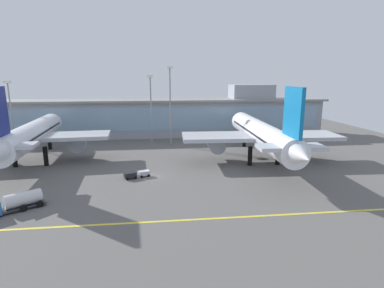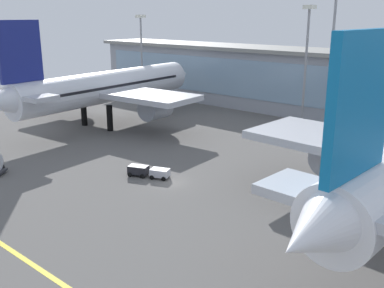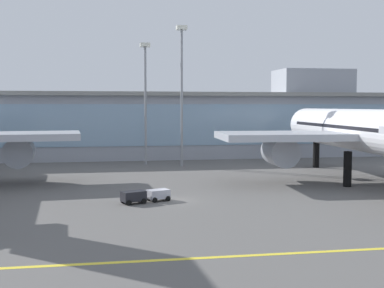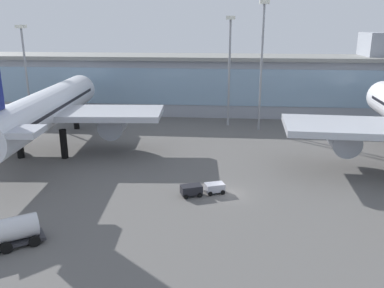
{
  "view_description": "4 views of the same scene",
  "coord_description": "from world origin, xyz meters",
  "px_view_note": "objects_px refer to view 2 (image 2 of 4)",
  "views": [
    {
      "loc": [
        1.13,
        -65.09,
        21.58
      ],
      "look_at": [
        9.71,
        7.14,
        5.58
      ],
      "focal_mm": 28.4,
      "sensor_mm": 36.0,
      "label": 1
    },
    {
      "loc": [
        37.36,
        -38.75,
        20.77
      ],
      "look_at": [
        -1.07,
        5.57,
        3.67
      ],
      "focal_mm": 41.91,
      "sensor_mm": 36.0,
      "label": 2
    },
    {
      "loc": [
        -7.74,
        -56.5,
        10.81
      ],
      "look_at": [
        2.61,
        3.75,
        6.2
      ],
      "focal_mm": 47.12,
      "sensor_mm": 36.0,
      "label": 3
    },
    {
      "loc": [
        -0.38,
        -47.32,
        20.84
      ],
      "look_at": [
        -5.19,
        4.23,
        5.24
      ],
      "focal_mm": 37.57,
      "sensor_mm": 36.0,
      "label": 4
    }
  ],
  "objects_px": {
    "apron_light_mast_east": "(332,43)",
    "airliner_near_left": "(107,88)",
    "baggage_tug_near": "(148,171)",
    "apron_light_mast_centre": "(141,44)",
    "apron_light_mast_west": "(307,49)"
  },
  "relations": [
    {
      "from": "baggage_tug_near",
      "to": "apron_light_mast_east",
      "type": "distance_m",
      "value": 37.78
    },
    {
      "from": "baggage_tug_near",
      "to": "apron_light_mast_east",
      "type": "xyz_separation_m",
      "value": [
        9.2,
        33.25,
        15.41
      ]
    },
    {
      "from": "baggage_tug_near",
      "to": "apron_light_mast_west",
      "type": "bearing_deg",
      "value": -116.38
    },
    {
      "from": "apron_light_mast_centre",
      "to": "airliner_near_left",
      "type": "bearing_deg",
      "value": -57.55
    },
    {
      "from": "baggage_tug_near",
      "to": "apron_light_mast_east",
      "type": "bearing_deg",
      "value": -127.19
    },
    {
      "from": "baggage_tug_near",
      "to": "apron_light_mast_west",
      "type": "distance_m",
      "value": 39.33
    },
    {
      "from": "airliner_near_left",
      "to": "baggage_tug_near",
      "type": "bearing_deg",
      "value": -123.69
    },
    {
      "from": "airliner_near_left",
      "to": "apron_light_mast_west",
      "type": "xyz_separation_m",
      "value": [
        29.79,
        21.61,
        7.4
      ]
    },
    {
      "from": "apron_light_mast_west",
      "to": "apron_light_mast_east",
      "type": "height_order",
      "value": "apron_light_mast_east"
    },
    {
      "from": "airliner_near_left",
      "to": "baggage_tug_near",
      "type": "height_order",
      "value": "airliner_near_left"
    },
    {
      "from": "apron_light_mast_centre",
      "to": "apron_light_mast_east",
      "type": "distance_m",
      "value": 50.4
    },
    {
      "from": "baggage_tug_near",
      "to": "airliner_near_left",
      "type": "bearing_deg",
      "value": -51.06
    },
    {
      "from": "apron_light_mast_east",
      "to": "airliner_near_left",
      "type": "bearing_deg",
      "value": -153.21
    },
    {
      "from": "apron_light_mast_west",
      "to": "apron_light_mast_centre",
      "type": "bearing_deg",
      "value": 179.12
    },
    {
      "from": "apron_light_mast_west",
      "to": "apron_light_mast_east",
      "type": "distance_m",
      "value": 7.26
    }
  ]
}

